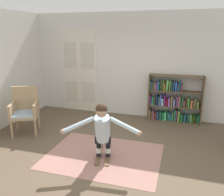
{
  "coord_description": "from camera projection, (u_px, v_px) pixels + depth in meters",
  "views": [
    {
      "loc": [
        1.29,
        -3.82,
        2.31
      ],
      "look_at": [
        -0.03,
        0.54,
        1.05
      ],
      "focal_mm": 37.15,
      "sensor_mm": 36.0,
      "label": 1
    }
  ],
  "objects": [
    {
      "name": "wicker_chair",
      "position": [
        25.0,
        109.0,
        5.52
      ],
      "size": [
        0.8,
        0.8,
        1.1
      ],
      "color": "tan",
      "rests_on": "ground"
    },
    {
      "name": "bookshelf",
      "position": [
        172.0,
        102.0,
        6.25
      ],
      "size": [
        1.42,
        0.3,
        1.27
      ],
      "color": "brown",
      "rests_on": "ground"
    },
    {
      "name": "ground_plane",
      "position": [
        105.0,
        157.0,
        4.51
      ],
      "size": [
        7.2,
        7.2,
        0.0
      ],
      "primitive_type": "plane",
      "color": "brown"
    },
    {
      "name": "rug",
      "position": [
        103.0,
        156.0,
        4.55
      ],
      "size": [
        2.21,
        1.64,
        0.01
      ],
      "primitive_type": "cube",
      "color": "#A37268",
      "rests_on": "ground"
    },
    {
      "name": "skis_pair",
      "position": [
        104.0,
        154.0,
        4.58
      ],
      "size": [
        0.45,
        0.83,
        0.07
      ],
      "color": "brown",
      "rests_on": "rug"
    },
    {
      "name": "back_wall",
      "position": [
        134.0,
        66.0,
        6.52
      ],
      "size": [
        6.0,
        0.1,
        2.9
      ],
      "primitive_type": "cube",
      "color": "silver",
      "rests_on": "ground"
    },
    {
      "name": "person_skier",
      "position": [
        102.0,
        128.0,
        4.23
      ],
      "size": [
        1.38,
        0.77,
        1.08
      ],
      "color": "white",
      "rests_on": "skis_pair"
    },
    {
      "name": "double_door",
      "position": [
        79.0,
        71.0,
        6.99
      ],
      "size": [
        1.22,
        0.05,
        2.45
      ],
      "color": "silver",
      "rests_on": "ground"
    }
  ]
}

